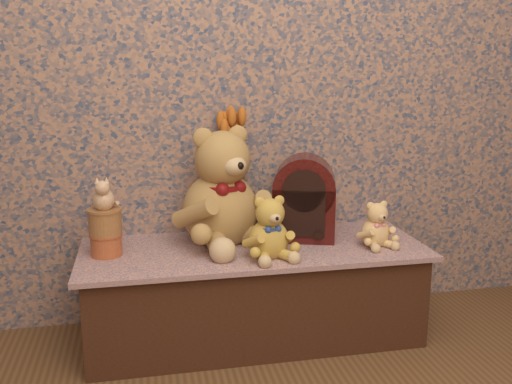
{
  "coord_description": "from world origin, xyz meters",
  "views": [
    {
      "loc": [
        -0.43,
        -0.93,
        1.13
      ],
      "look_at": [
        0.0,
        1.19,
        0.63
      ],
      "focal_mm": 39.76,
      "sensor_mm": 36.0,
      "label": 1
    }
  ],
  "objects_px": {
    "teddy_large": "(220,181)",
    "ceramic_vase": "(233,210)",
    "teddy_small": "(376,222)",
    "cathedral_radio": "(304,197)",
    "biscuit_tin_lower": "(106,245)",
    "teddy_medium": "(269,224)",
    "cat_figurine": "(103,192)"
  },
  "relations": [
    {
      "from": "teddy_large",
      "to": "ceramic_vase",
      "type": "xyz_separation_m",
      "value": [
        0.07,
        0.1,
        -0.16
      ]
    },
    {
      "from": "teddy_small",
      "to": "cathedral_radio",
      "type": "distance_m",
      "value": 0.31
    },
    {
      "from": "teddy_large",
      "to": "biscuit_tin_lower",
      "type": "distance_m",
      "value": 0.52
    },
    {
      "from": "biscuit_tin_lower",
      "to": "teddy_small",
      "type": "bearing_deg",
      "value": -4.8
    },
    {
      "from": "teddy_medium",
      "to": "cat_figurine",
      "type": "height_order",
      "value": "cat_figurine"
    },
    {
      "from": "teddy_small",
      "to": "cathedral_radio",
      "type": "height_order",
      "value": "cathedral_radio"
    },
    {
      "from": "biscuit_tin_lower",
      "to": "ceramic_vase",
      "type": "bearing_deg",
      "value": 19.62
    },
    {
      "from": "teddy_large",
      "to": "cathedral_radio",
      "type": "bearing_deg",
      "value": -26.37
    },
    {
      "from": "teddy_medium",
      "to": "cathedral_radio",
      "type": "height_order",
      "value": "cathedral_radio"
    },
    {
      "from": "biscuit_tin_lower",
      "to": "teddy_medium",
      "type": "bearing_deg",
      "value": -12.67
    },
    {
      "from": "teddy_small",
      "to": "cathedral_radio",
      "type": "bearing_deg",
      "value": 140.46
    },
    {
      "from": "cathedral_radio",
      "to": "biscuit_tin_lower",
      "type": "height_order",
      "value": "cathedral_radio"
    },
    {
      "from": "teddy_large",
      "to": "teddy_small",
      "type": "xyz_separation_m",
      "value": [
        0.61,
        -0.18,
        -0.16
      ]
    },
    {
      "from": "teddy_medium",
      "to": "ceramic_vase",
      "type": "relative_size",
      "value": 1.23
    },
    {
      "from": "teddy_small",
      "to": "biscuit_tin_lower",
      "type": "xyz_separation_m",
      "value": [
        -1.07,
        0.09,
        -0.06
      ]
    },
    {
      "from": "biscuit_tin_lower",
      "to": "cat_figurine",
      "type": "distance_m",
      "value": 0.21
    },
    {
      "from": "teddy_medium",
      "to": "cathedral_radio",
      "type": "relative_size",
      "value": 0.72
    },
    {
      "from": "ceramic_vase",
      "to": "cat_figurine",
      "type": "relative_size",
      "value": 1.57
    },
    {
      "from": "teddy_large",
      "to": "cathedral_radio",
      "type": "relative_size",
      "value": 1.46
    },
    {
      "from": "teddy_large",
      "to": "teddy_medium",
      "type": "bearing_deg",
      "value": -78.15
    },
    {
      "from": "teddy_small",
      "to": "ceramic_vase",
      "type": "bearing_deg",
      "value": 144.16
    },
    {
      "from": "teddy_small",
      "to": "cathedral_radio",
      "type": "xyz_separation_m",
      "value": [
        -0.26,
        0.15,
        0.08
      ]
    },
    {
      "from": "cathedral_radio",
      "to": "ceramic_vase",
      "type": "xyz_separation_m",
      "value": [
        -0.29,
        0.12,
        -0.07
      ]
    },
    {
      "from": "teddy_large",
      "to": "cathedral_radio",
      "type": "xyz_separation_m",
      "value": [
        0.36,
        -0.02,
        -0.08
      ]
    },
    {
      "from": "teddy_large",
      "to": "biscuit_tin_lower",
      "type": "relative_size",
      "value": 4.34
    },
    {
      "from": "cathedral_radio",
      "to": "cat_figurine",
      "type": "xyz_separation_m",
      "value": [
        -0.82,
        -0.06,
        0.07
      ]
    },
    {
      "from": "cat_figurine",
      "to": "teddy_small",
      "type": "bearing_deg",
      "value": -3.89
    },
    {
      "from": "teddy_large",
      "to": "cat_figurine",
      "type": "distance_m",
      "value": 0.47
    },
    {
      "from": "teddy_small",
      "to": "cat_figurine",
      "type": "relative_size",
      "value": 1.5
    },
    {
      "from": "teddy_medium",
      "to": "ceramic_vase",
      "type": "distance_m",
      "value": 0.34
    },
    {
      "from": "teddy_medium",
      "to": "biscuit_tin_lower",
      "type": "xyz_separation_m",
      "value": [
        -0.62,
        0.14,
        -0.09
      ]
    },
    {
      "from": "ceramic_vase",
      "to": "cat_figurine",
      "type": "bearing_deg",
      "value": -160.38
    }
  ]
}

